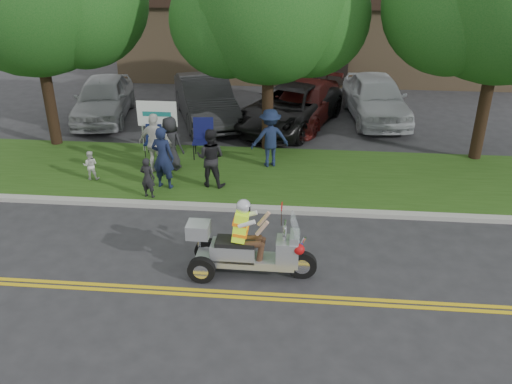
# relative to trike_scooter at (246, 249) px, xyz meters

# --- Properties ---
(ground) EXTENTS (120.00, 120.00, 0.00)m
(ground) POSITION_rel_trike_scooter_xyz_m (-0.56, -0.24, -0.61)
(ground) COLOR #28282B
(ground) RESTS_ON ground
(centerline_near) EXTENTS (60.00, 0.10, 0.01)m
(centerline_near) POSITION_rel_trike_scooter_xyz_m (-0.56, -0.82, -0.61)
(centerline_near) COLOR gold
(centerline_near) RESTS_ON ground
(centerline_far) EXTENTS (60.00, 0.10, 0.01)m
(centerline_far) POSITION_rel_trike_scooter_xyz_m (-0.56, -0.66, -0.61)
(centerline_far) COLOR gold
(centerline_far) RESTS_ON ground
(curb) EXTENTS (60.00, 0.25, 0.12)m
(curb) POSITION_rel_trike_scooter_xyz_m (-0.56, 2.81, -0.55)
(curb) COLOR #A8A89E
(curb) RESTS_ON ground
(grass_verge) EXTENTS (60.00, 4.00, 0.10)m
(grass_verge) POSITION_rel_trike_scooter_xyz_m (-0.56, 4.96, -0.56)
(grass_verge) COLOR #244813
(grass_verge) RESTS_ON ground
(commercial_building) EXTENTS (18.00, 8.20, 4.00)m
(commercial_building) POSITION_rel_trike_scooter_xyz_m (1.44, 18.74, 1.39)
(commercial_building) COLOR #9E7F5B
(commercial_building) RESTS_ON ground
(tree_mid) EXTENTS (5.88, 4.80, 7.05)m
(tree_mid) POSITION_rel_trike_scooter_xyz_m (-0.01, 7.00, 3.82)
(tree_mid) COLOR #332114
(tree_mid) RESTS_ON ground
(business_sign) EXTENTS (1.25, 0.06, 1.75)m
(business_sign) POSITION_rel_trike_scooter_xyz_m (-3.46, 6.36, 0.64)
(business_sign) COLOR silver
(business_sign) RESTS_ON ground
(trike_scooter) EXTENTS (2.68, 0.89, 1.76)m
(trike_scooter) POSITION_rel_trike_scooter_xyz_m (0.00, 0.00, 0.00)
(trike_scooter) COLOR black
(trike_scooter) RESTS_ON ground
(lawn_chair_a) EXTENTS (0.68, 0.70, 1.19)m
(lawn_chair_a) POSITION_rel_trike_scooter_xyz_m (-2.00, 6.15, 0.16)
(lawn_chair_a) COLOR black
(lawn_chair_a) RESTS_ON grass_verge
(lawn_chair_b) EXTENTS (0.51, 0.53, 0.94)m
(lawn_chair_b) POSITION_rel_trike_scooter_xyz_m (-3.58, 6.12, 0.02)
(lawn_chair_b) COLOR black
(lawn_chair_b) RESTS_ON grass_verge
(spectator_adult_left) EXTENTS (0.71, 0.54, 1.74)m
(spectator_adult_left) POSITION_rel_trike_scooter_xyz_m (-2.67, 3.80, 0.36)
(spectator_adult_left) COLOR #151E3C
(spectator_adult_left) RESTS_ON grass_verge
(spectator_adult_mid) EXTENTS (0.89, 0.74, 1.64)m
(spectator_adult_mid) POSITION_rel_trike_scooter_xyz_m (-1.40, 4.03, 0.31)
(spectator_adult_mid) COLOR black
(spectator_adult_mid) RESTS_ON grass_verge
(spectator_adult_right) EXTENTS (1.10, 0.65, 1.77)m
(spectator_adult_right) POSITION_rel_trike_scooter_xyz_m (-3.12, 4.78, 0.37)
(spectator_adult_right) COLOR silver
(spectator_adult_right) RESTS_ON grass_verge
(spectator_chair_a) EXTENTS (1.27, 0.96, 1.75)m
(spectator_chair_a) POSITION_rel_trike_scooter_xyz_m (0.12, 5.56, 0.37)
(spectator_chair_a) COLOR #16203D
(spectator_chair_a) RESTS_ON grass_verge
(spectator_chair_b) EXTENTS (0.91, 0.75, 1.59)m
(spectator_chair_b) POSITION_rel_trike_scooter_xyz_m (-2.75, 5.05, 0.29)
(spectator_chair_b) COLOR black
(spectator_chair_b) RESTS_ON grass_verge
(child_left) EXTENTS (0.46, 0.35, 1.11)m
(child_left) POSITION_rel_trike_scooter_xyz_m (-2.94, 3.16, 0.05)
(child_left) COLOR black
(child_left) RESTS_ON grass_verge
(child_right) EXTENTS (0.45, 0.38, 0.85)m
(child_right) POSITION_rel_trike_scooter_xyz_m (-4.86, 4.11, -0.08)
(child_right) COLOR silver
(child_right) RESTS_ON grass_verge
(parked_car_far_left) EXTENTS (2.57, 4.87, 1.58)m
(parked_car_far_left) POSITION_rel_trike_scooter_xyz_m (-6.44, 9.71, 0.18)
(parked_car_far_left) COLOR #A0A2A6
(parked_car_far_left) RESTS_ON ground
(parked_car_left) EXTENTS (3.32, 5.28, 1.64)m
(parked_car_left) POSITION_rel_trike_scooter_xyz_m (-2.56, 9.77, 0.21)
(parked_car_left) COLOR #28282A
(parked_car_left) RESTS_ON ground
(parked_car_mid) EXTENTS (4.23, 5.75, 1.45)m
(parked_car_mid) POSITION_rel_trike_scooter_xyz_m (0.56, 9.37, 0.11)
(parked_car_mid) COLOR black
(parked_car_mid) RESTS_ON ground
(parked_car_right) EXTENTS (3.32, 5.19, 1.40)m
(parked_car_right) POSITION_rel_trike_scooter_xyz_m (1.08, 10.00, 0.09)
(parked_car_right) COLOR #511513
(parked_car_right) RESTS_ON ground
(parked_car_far_right) EXTENTS (2.52, 5.07, 1.66)m
(parked_car_far_right) POSITION_rel_trike_scooter_xyz_m (3.74, 10.60, 0.22)
(parked_car_far_right) COLOR silver
(parked_car_far_right) RESTS_ON ground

